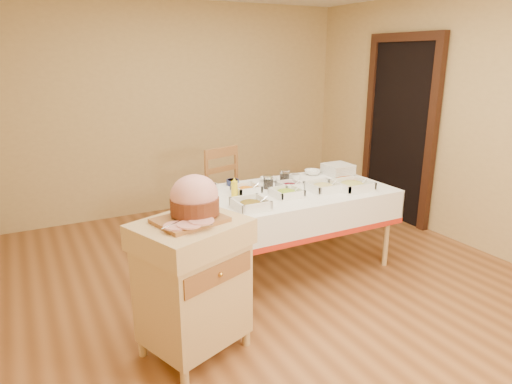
# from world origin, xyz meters

# --- Properties ---
(room_shell) EXTENTS (5.00, 5.00, 5.00)m
(room_shell) POSITION_xyz_m (0.00, 0.00, 1.30)
(room_shell) COLOR brown
(room_shell) RESTS_ON ground
(doorway) EXTENTS (0.09, 1.10, 2.20)m
(doorway) POSITION_xyz_m (2.20, 0.90, 1.11)
(doorway) COLOR black
(doorway) RESTS_ON ground
(dining_table) EXTENTS (1.82, 1.02, 0.76)m
(dining_table) POSITION_xyz_m (0.30, 0.30, 0.60)
(dining_table) COLOR tan
(dining_table) RESTS_ON ground
(butcher_cart) EXTENTS (0.81, 0.74, 0.94)m
(butcher_cart) POSITION_xyz_m (-0.97, -0.52, 0.53)
(butcher_cart) COLOR tan
(butcher_cart) RESTS_ON ground
(dining_chair) EXTENTS (0.57, 0.55, 1.04)m
(dining_chair) POSITION_xyz_m (0.03, 1.00, 0.53)
(dining_chair) COLOR #935D30
(dining_chair) RESTS_ON ground
(ham_on_board) EXTENTS (0.44, 0.42, 0.29)m
(ham_on_board) POSITION_xyz_m (-0.92, -0.49, 1.06)
(ham_on_board) COLOR #935D30
(ham_on_board) RESTS_ON butcher_cart
(serving_dish_a) EXTENTS (0.27, 0.26, 0.12)m
(serving_dish_a) POSITION_xyz_m (-0.27, 0.00, 0.80)
(serving_dish_a) COLOR white
(serving_dish_a) RESTS_ON dining_table
(serving_dish_b) EXTENTS (0.24, 0.24, 0.10)m
(serving_dish_b) POSITION_xyz_m (0.17, 0.16, 0.79)
(serving_dish_b) COLOR white
(serving_dish_b) RESTS_ON dining_table
(serving_dish_c) EXTENTS (0.27, 0.27, 0.11)m
(serving_dish_c) POSITION_xyz_m (0.55, 0.15, 0.80)
(serving_dish_c) COLOR white
(serving_dish_c) RESTS_ON dining_table
(serving_dish_d) EXTENTS (0.31, 0.31, 0.12)m
(serving_dish_d) POSITION_xyz_m (0.81, 0.06, 0.80)
(serving_dish_d) COLOR white
(serving_dish_d) RESTS_ON dining_table
(serving_dish_e) EXTENTS (0.23, 0.22, 0.11)m
(serving_dish_e) POSITION_xyz_m (-0.10, 0.41, 0.79)
(serving_dish_e) COLOR white
(serving_dish_e) RESTS_ON dining_table
(serving_dish_f) EXTENTS (0.20, 0.19, 0.09)m
(serving_dish_f) POSITION_xyz_m (0.32, 0.35, 0.79)
(serving_dish_f) COLOR white
(serving_dish_f) RESTS_ON dining_table
(small_bowl_left) EXTENTS (0.12, 0.12, 0.06)m
(small_bowl_left) POSITION_xyz_m (-0.35, 0.64, 0.79)
(small_bowl_left) COLOR white
(small_bowl_left) RESTS_ON dining_table
(small_bowl_mid) EXTENTS (0.12, 0.12, 0.05)m
(small_bowl_mid) POSITION_xyz_m (-0.10, 0.71, 0.79)
(small_bowl_mid) COLOR navy
(small_bowl_mid) RESTS_ON dining_table
(small_bowl_right) EXTENTS (0.11, 0.11, 0.05)m
(small_bowl_right) POSITION_xyz_m (0.54, 0.60, 0.79)
(small_bowl_right) COLOR white
(small_bowl_right) RESTS_ON dining_table
(bowl_white_imported) EXTENTS (0.20, 0.20, 0.04)m
(bowl_white_imported) POSITION_xyz_m (0.27, 0.66, 0.78)
(bowl_white_imported) COLOR white
(bowl_white_imported) RESTS_ON dining_table
(bowl_small_imported) EXTENTS (0.19, 0.19, 0.05)m
(bowl_small_imported) POSITION_xyz_m (0.80, 0.68, 0.79)
(bowl_small_imported) COLOR white
(bowl_small_imported) RESTS_ON dining_table
(preserve_jar_left) EXTENTS (0.10, 0.10, 0.12)m
(preserve_jar_left) POSITION_xyz_m (0.15, 0.45, 0.82)
(preserve_jar_left) COLOR silver
(preserve_jar_left) RESTS_ON dining_table
(preserve_jar_right) EXTENTS (0.10, 0.10, 0.13)m
(preserve_jar_right) POSITION_xyz_m (0.39, 0.55, 0.82)
(preserve_jar_right) COLOR silver
(preserve_jar_right) RESTS_ON dining_table
(mustard_bottle) EXTENTS (0.06, 0.06, 0.18)m
(mustard_bottle) POSITION_xyz_m (-0.25, 0.34, 0.84)
(mustard_bottle) COLOR yellow
(mustard_bottle) RESTS_ON dining_table
(bread_basket) EXTENTS (0.23, 0.23, 0.10)m
(bread_basket) POSITION_xyz_m (-0.48, 0.49, 0.80)
(bread_basket) COLOR white
(bread_basket) RESTS_ON dining_table
(plate_stack) EXTENTS (0.26, 0.26, 0.11)m
(plate_stack) POSITION_xyz_m (1.03, 0.55, 0.82)
(plate_stack) COLOR white
(plate_stack) RESTS_ON dining_table
(brass_platter) EXTENTS (0.32, 0.23, 0.04)m
(brass_platter) POSITION_xyz_m (0.93, 0.26, 0.78)
(brass_platter) COLOR gold
(brass_platter) RESTS_ON dining_table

